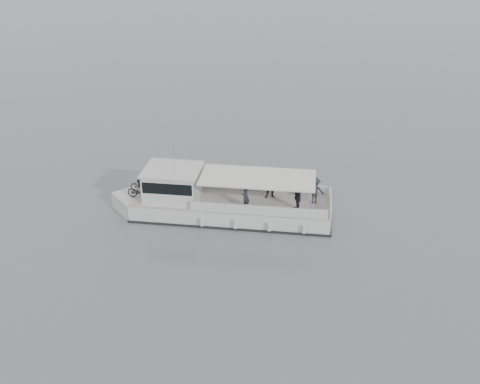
# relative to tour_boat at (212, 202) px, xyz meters

# --- Properties ---
(ground) EXTENTS (1400.00, 1400.00, 0.00)m
(ground) POSITION_rel_tour_boat_xyz_m (4.46, 2.80, -0.86)
(ground) COLOR slate
(ground) RESTS_ON ground
(tour_boat) EXTENTS (12.64, 4.07, 5.26)m
(tour_boat) POSITION_rel_tour_boat_xyz_m (0.00, 0.00, 0.00)
(tour_boat) COLOR silver
(tour_boat) RESTS_ON ground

